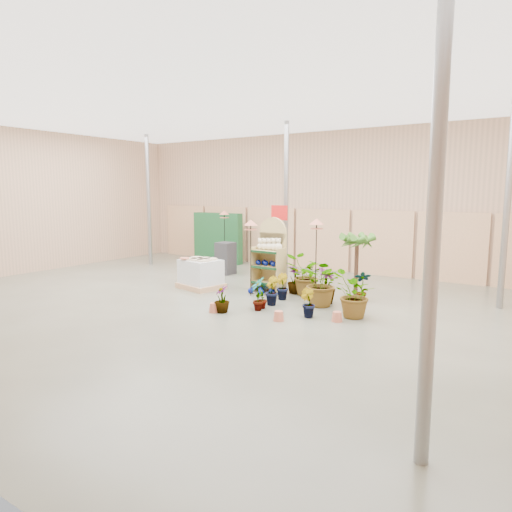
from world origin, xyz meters
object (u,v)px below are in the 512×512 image
(display_shelf, at_px, (271,258))
(potted_plant_2, at_px, (323,283))
(bird_table_front, at_px, (251,225))
(pallet_stack, at_px, (201,274))

(display_shelf, relative_size, potted_plant_2, 1.79)
(bird_table_front, bearing_deg, pallet_stack, -180.00)
(display_shelf, xyz_separation_m, pallet_stack, (-1.77, -0.71, -0.49))
(potted_plant_2, bearing_deg, display_shelf, 158.87)
(display_shelf, bearing_deg, bird_table_front, -100.09)
(bird_table_front, xyz_separation_m, potted_plant_2, (1.94, 0.02, -1.22))
(potted_plant_2, bearing_deg, pallet_stack, -179.70)
(display_shelf, bearing_deg, potted_plant_2, -19.02)
(display_shelf, height_order, bird_table_front, display_shelf)
(pallet_stack, relative_size, potted_plant_2, 1.17)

